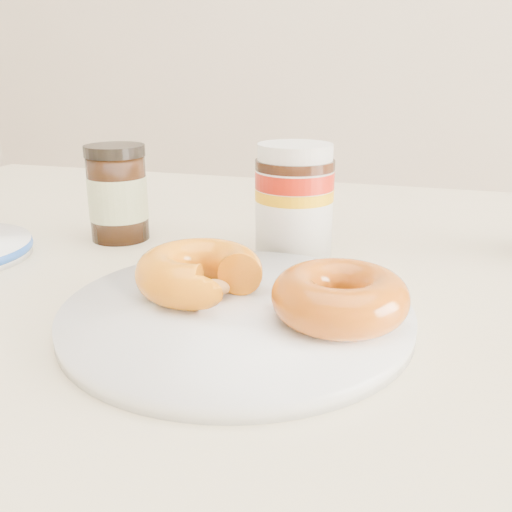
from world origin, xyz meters
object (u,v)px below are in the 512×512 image
(donut_whole, at_px, (340,297))
(nutella_jar, at_px, (294,195))
(plate, at_px, (237,313))
(donut_bitten, at_px, (199,272))
(dark_jar, at_px, (118,194))
(dining_table, at_px, (342,374))

(donut_whole, xyz_separation_m, nutella_jar, (-0.07, 0.17, 0.03))
(plate, height_order, nutella_jar, nutella_jar)
(donut_bitten, xyz_separation_m, dark_jar, (-0.15, 0.15, 0.02))
(plate, relative_size, dark_jar, 2.54)
(dining_table, distance_m, donut_whole, 0.15)
(dark_jar, bearing_deg, donut_whole, -32.22)
(donut_bitten, relative_size, donut_whole, 1.03)
(dining_table, relative_size, plate, 5.45)
(donut_bitten, relative_size, nutella_jar, 0.90)
(plate, bearing_deg, donut_bitten, 155.83)
(nutella_jar, height_order, dark_jar, nutella_jar)
(donut_whole, height_order, nutella_jar, nutella_jar)
(plate, xyz_separation_m, donut_bitten, (-0.04, 0.02, 0.02))
(plate, bearing_deg, dining_table, 52.45)
(dining_table, height_order, dark_jar, dark_jar)
(donut_bitten, relative_size, dark_jar, 0.97)
(donut_bitten, bearing_deg, dining_table, 25.17)
(dining_table, xyz_separation_m, dark_jar, (-0.26, 0.07, 0.13))
(plate, bearing_deg, dark_jar, 138.81)
(donut_bitten, bearing_deg, plate, -34.38)
(plate, bearing_deg, donut_whole, -1.12)
(nutella_jar, xyz_separation_m, dark_jar, (-0.19, -0.01, -0.01))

